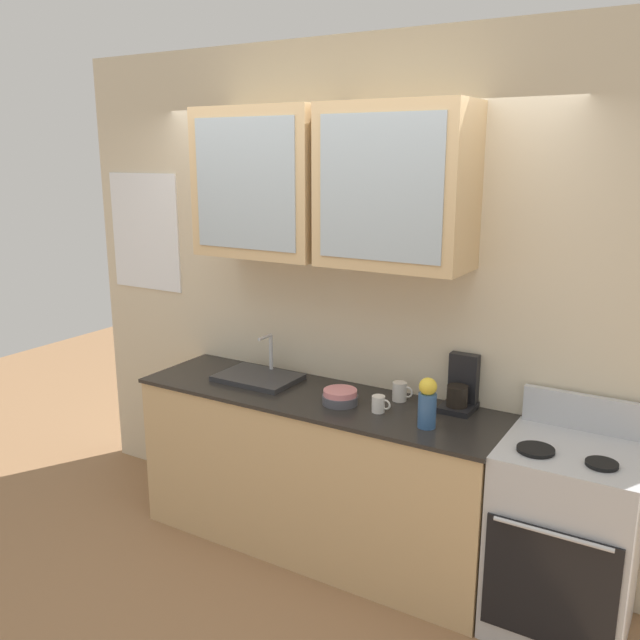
{
  "coord_description": "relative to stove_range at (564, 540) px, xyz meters",
  "views": [
    {
      "loc": [
        1.85,
        -3.03,
        2.25
      ],
      "look_at": [
        0.03,
        0.0,
        1.37
      ],
      "focal_mm": 38.05,
      "sensor_mm": 36.0,
      "label": 1
    }
  ],
  "objects": [
    {
      "name": "ground_plane",
      "position": [
        -1.37,
        0.0,
        -0.47
      ],
      "size": [
        10.0,
        10.0,
        0.0
      ],
      "primitive_type": "plane",
      "color": "#936B47"
    },
    {
      "name": "back_wall_unit",
      "position": [
        -1.37,
        0.28,
        1.15
      ],
      "size": [
        3.87,
        0.49,
        2.85
      ],
      "color": "beige",
      "rests_on": "ground_plane"
    },
    {
      "name": "counter",
      "position": [
        -1.37,
        0.0,
        -0.01
      ],
      "size": [
        2.12,
        0.61,
        0.93
      ],
      "color": "tan",
      "rests_on": "ground_plane"
    },
    {
      "name": "stove_range",
      "position": [
        0.0,
        0.0,
        0.0
      ],
      "size": [
        0.62,
        0.61,
        1.11
      ],
      "color": "silver",
      "rests_on": "ground_plane"
    },
    {
      "name": "sink_faucet",
      "position": [
        -1.81,
        0.06,
        0.48
      ],
      "size": [
        0.47,
        0.34,
        0.26
      ],
      "color": "#2D2D30",
      "rests_on": "counter"
    },
    {
      "name": "bowl_stack",
      "position": [
        -1.19,
        -0.04,
        0.5
      ],
      "size": [
        0.19,
        0.19,
        0.08
      ],
      "color": "#4C4C54",
      "rests_on": "counter"
    },
    {
      "name": "vase",
      "position": [
        -0.67,
        -0.1,
        0.59
      ],
      "size": [
        0.09,
        0.09,
        0.26
      ],
      "color": "#33598C",
      "rests_on": "counter"
    },
    {
      "name": "cup_near_sink",
      "position": [
        -0.94,
        0.17,
        0.51
      ],
      "size": [
        0.12,
        0.08,
        0.1
      ],
      "color": "silver",
      "rests_on": "counter"
    },
    {
      "name": "cup_near_bowls",
      "position": [
        -0.96,
        -0.04,
        0.5
      ],
      "size": [
        0.1,
        0.07,
        0.09
      ],
      "color": "silver",
      "rests_on": "counter"
    },
    {
      "name": "coffee_maker",
      "position": [
        -0.62,
        0.23,
        0.57
      ],
      "size": [
        0.17,
        0.2,
        0.29
      ],
      "color": "black",
      "rests_on": "counter"
    }
  ]
}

